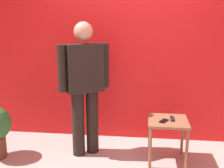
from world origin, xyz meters
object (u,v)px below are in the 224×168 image
standing_person (84,83)px  tv_remote (172,119)px  cell_phone (164,121)px  side_table (168,127)px

standing_person → tv_remote: standing_person is taller
standing_person → cell_phone: 1.10m
standing_person → side_table: 1.19m
standing_person → side_table: (1.07, -0.10, -0.51)m
cell_phone → tv_remote: 0.13m
standing_person → cell_phone: bearing=-8.4°
cell_phone → side_table: bearing=71.8°
side_table → tv_remote: (0.05, 0.03, 0.10)m
standing_person → side_table: bearing=-5.2°
tv_remote → standing_person: bearing=177.9°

